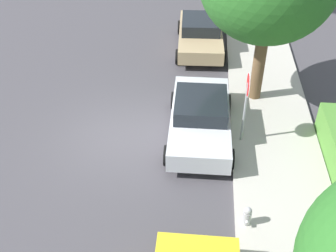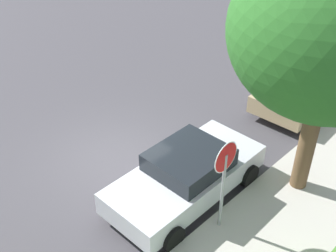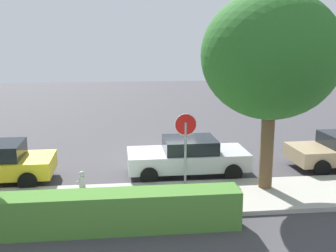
{
  "view_description": "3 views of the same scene",
  "coord_description": "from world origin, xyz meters",
  "px_view_note": "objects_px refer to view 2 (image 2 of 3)",
  "views": [
    {
      "loc": [
        10.79,
        2.55,
        8.82
      ],
      "look_at": [
        0.7,
        1.63,
        1.08
      ],
      "focal_mm": 45.0,
      "sensor_mm": 36.0,
      "label": 1
    },
    {
      "loc": [
        5.86,
        8.01,
        7.88
      ],
      "look_at": [
        -0.89,
        1.38,
        1.37
      ],
      "focal_mm": 45.0,
      "sensor_mm": 36.0,
      "label": 2
    },
    {
      "loc": [
        2.12,
        17.5,
        5.15
      ],
      "look_at": [
        0.17,
        0.56,
        1.44
      ],
      "focal_mm": 45.0,
      "sensor_mm": 36.0,
      "label": 3
    }
  ],
  "objects_px": {
    "parked_car_tan": "(306,86)",
    "street_tree_mid_block": "(330,30)",
    "parked_car_silver": "(187,174)",
    "stop_sign": "(224,173)"
  },
  "relations": [
    {
      "from": "stop_sign",
      "to": "parked_car_tan",
      "type": "bearing_deg",
      "value": -166.97
    },
    {
      "from": "parked_car_silver",
      "to": "street_tree_mid_block",
      "type": "height_order",
      "value": "street_tree_mid_block"
    },
    {
      "from": "parked_car_tan",
      "to": "street_tree_mid_block",
      "type": "bearing_deg",
      "value": 27.14
    },
    {
      "from": "parked_car_silver",
      "to": "parked_car_tan",
      "type": "height_order",
      "value": "parked_car_silver"
    },
    {
      "from": "parked_car_silver",
      "to": "street_tree_mid_block",
      "type": "relative_size",
      "value": 0.68
    },
    {
      "from": "parked_car_silver",
      "to": "parked_car_tan",
      "type": "bearing_deg",
      "value": -178.35
    },
    {
      "from": "stop_sign",
      "to": "parked_car_silver",
      "type": "xyz_separation_m",
      "value": [
        -0.31,
        -1.36,
        -1.06
      ]
    },
    {
      "from": "stop_sign",
      "to": "parked_car_tan",
      "type": "xyz_separation_m",
      "value": [
        -6.67,
        -1.54,
        -1.07
      ]
    },
    {
      "from": "parked_car_tan",
      "to": "street_tree_mid_block",
      "type": "xyz_separation_m",
      "value": [
        4.05,
        2.08,
        3.79
      ]
    },
    {
      "from": "stop_sign",
      "to": "street_tree_mid_block",
      "type": "distance_m",
      "value": 3.81
    }
  ]
}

